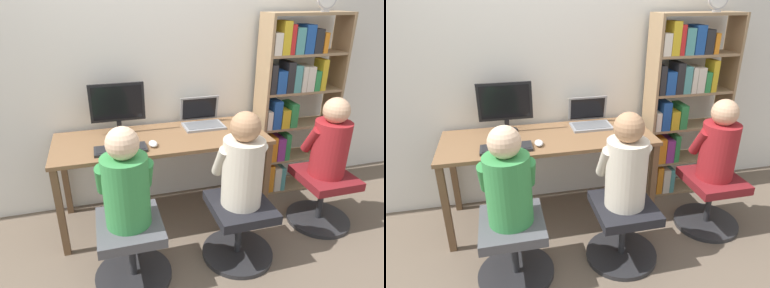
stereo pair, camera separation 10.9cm
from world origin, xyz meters
TOP-DOWN VIEW (x-y plane):
  - ground_plane at (0.00, 0.00)m, footprint 14.00×14.00m
  - wall_back at (0.00, 0.72)m, footprint 10.00×0.05m
  - desk at (0.00, 0.33)m, footprint 1.74×0.66m
  - desktop_monitor at (-0.33, 0.52)m, footprint 0.45×0.18m
  - laptop at (0.40, 0.50)m, footprint 0.35×0.27m
  - keyboard at (-0.35, 0.15)m, footprint 0.39×0.17m
  - computer_mouse_by_keyboard at (-0.10, 0.17)m, footprint 0.07×0.11m
  - office_chair_left at (-0.36, -0.34)m, footprint 0.54×0.54m
  - office_chair_right at (0.44, -0.32)m, footprint 0.54×0.54m
  - person_at_monitor at (-0.36, -0.34)m, footprint 0.36×0.32m
  - person_at_laptop at (0.44, -0.32)m, footprint 0.35×0.32m
  - bookshelf at (1.26, 0.49)m, footprint 0.80×0.27m
  - office_chair_side at (1.30, -0.12)m, footprint 0.54×0.54m
  - person_near_shelf at (1.30, -0.11)m, footprint 0.35×0.31m

SIDE VIEW (x-z plane):
  - ground_plane at x=0.00m, z-range 0.00..0.00m
  - office_chair_left at x=-0.36m, z-range 0.02..0.49m
  - office_chair_right at x=0.44m, z-range 0.02..0.49m
  - office_chair_side at x=1.30m, z-range 0.02..0.49m
  - desk at x=0.00m, z-range 0.30..1.08m
  - person_near_shelf at x=1.30m, z-range 0.44..1.10m
  - person_at_monitor at x=-0.36m, z-range 0.44..1.11m
  - person_at_laptop at x=0.44m, z-range 0.44..1.13m
  - keyboard at x=-0.35m, z-range 0.78..0.80m
  - computer_mouse_by_keyboard at x=-0.10m, z-range 0.78..0.81m
  - laptop at x=0.40m, z-range 0.70..0.95m
  - bookshelf at x=1.26m, z-range 0.06..1.77m
  - desktop_monitor at x=-0.33m, z-range 0.79..1.22m
  - wall_back at x=0.00m, z-range 0.00..2.60m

